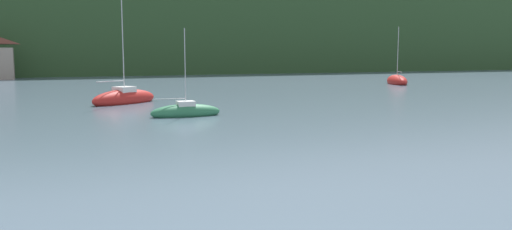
% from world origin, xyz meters
% --- Properties ---
extents(wooded_hillside, '(352.00, 57.96, 47.44)m').
position_xyz_m(wooded_hillside, '(9.94, 165.36, 8.74)').
color(wooded_hillside, '#2D4C28').
rests_on(wooded_hillside, ground_plane).
extents(sailboat_far_1, '(5.15, 7.61, 8.82)m').
position_xyz_m(sailboat_far_1, '(38.86, 85.61, 0.43)').
color(sailboat_far_1, red).
rests_on(sailboat_far_1, ground_plane).
extents(sailboat_far_6, '(6.73, 5.34, 10.69)m').
position_xyz_m(sailboat_far_6, '(-2.34, 72.01, 0.43)').
color(sailboat_far_6, red).
rests_on(sailboat_far_6, ground_plane).
extents(sailboat_mid_9, '(4.84, 1.66, 6.21)m').
position_xyz_m(sailboat_mid_9, '(-0.10, 61.03, 0.30)').
color(sailboat_mid_9, '#2D754C').
rests_on(sailboat_mid_9, ground_plane).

